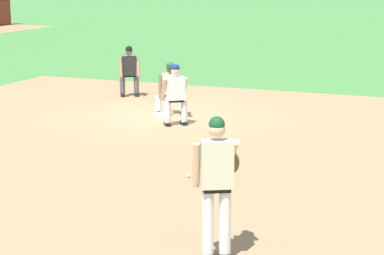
# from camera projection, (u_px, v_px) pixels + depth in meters

# --- Properties ---
(ground_plane) EXTENTS (160.00, 160.00, 0.00)m
(ground_plane) POSITION_uv_depth(u_px,v_px,m) (163.00, 116.00, 18.73)
(ground_plane) COLOR #47843D
(infield_dirt_patch) EXTENTS (18.00, 18.00, 0.01)m
(infield_dirt_patch) POSITION_uv_depth(u_px,v_px,m) (181.00, 164.00, 14.13)
(infield_dirt_patch) COLOR #A87F56
(infield_dirt_patch) RESTS_ON ground
(first_base_bag) EXTENTS (0.38, 0.38, 0.09)m
(first_base_bag) POSITION_uv_depth(u_px,v_px,m) (163.00, 114.00, 18.72)
(first_base_bag) COLOR white
(first_base_bag) RESTS_ON ground
(baseball) EXTENTS (0.07, 0.07, 0.07)m
(baseball) POSITION_uv_depth(u_px,v_px,m) (188.00, 176.00, 13.23)
(baseball) COLOR white
(baseball) RESTS_ON ground
(pitcher) EXTENTS (0.83, 0.58, 1.86)m
(pitcher) POSITION_uv_depth(u_px,v_px,m) (217.00, 179.00, 9.34)
(pitcher) COLOR black
(pitcher) RESTS_ON ground
(first_baseman) EXTENTS (0.83, 1.01, 1.34)m
(first_baseman) POSITION_uv_depth(u_px,v_px,m) (171.00, 86.00, 18.70)
(first_baseman) COLOR black
(first_baseman) RESTS_ON ground
(baserunner) EXTENTS (0.65, 0.68, 1.46)m
(baserunner) POSITION_uv_depth(u_px,v_px,m) (176.00, 92.00, 17.43)
(baserunner) COLOR black
(baserunner) RESTS_ON ground
(umpire) EXTENTS (0.63, 0.68, 1.46)m
(umpire) POSITION_uv_depth(u_px,v_px,m) (129.00, 69.00, 21.39)
(umpire) COLOR black
(umpire) RESTS_ON ground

